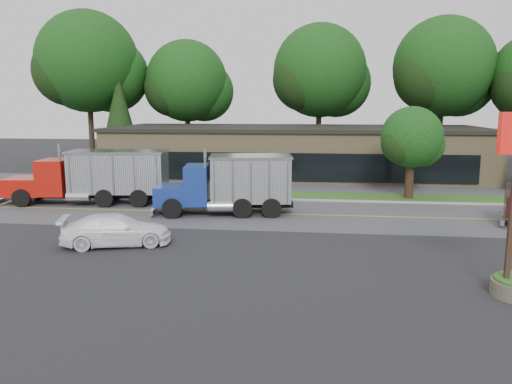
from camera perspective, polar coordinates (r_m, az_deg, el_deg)
ground at (r=20.22m, az=-4.17°, el=-7.87°), size 140.00×140.00×0.00m
road at (r=28.81m, az=-0.78°, el=-2.47°), size 60.00×8.00×0.02m
center_line at (r=28.81m, az=-0.78°, el=-2.47°), size 60.00×0.12×0.01m
curb at (r=32.89m, az=0.19°, el=-0.92°), size 60.00×0.30×0.12m
grass_verge at (r=34.65m, az=0.53°, el=-0.37°), size 60.00×3.40×0.03m
far_parking at (r=39.56m, az=1.32°, el=0.91°), size 60.00×7.00×0.02m
strip_mall at (r=45.12m, az=4.60°, el=4.55°), size 32.00×12.00×4.00m
tree_far_a at (r=56.35m, az=-18.45°, el=13.43°), size 11.14×10.48×15.89m
tree_far_b at (r=54.76m, az=-7.73°, el=12.02°), size 9.13×8.59×13.02m
tree_far_c at (r=53.11m, az=7.45°, el=13.08°), size 10.12×9.53×14.44m
tree_far_d at (r=53.59m, az=20.74°, el=12.72°), size 10.34×9.73×14.74m
evergreen_left at (r=52.73m, az=-15.33°, el=8.45°), size 4.14×4.14×9.42m
tree_verge at (r=34.61m, az=17.44°, el=5.67°), size 4.29×4.04×6.12m
dump_truck_red at (r=32.91m, az=-17.72°, el=1.82°), size 10.39×3.65×3.36m
dump_truck_blue at (r=28.43m, az=-2.78°, el=1.05°), size 7.96×3.66×3.36m
rally_car at (r=23.07m, az=-15.66°, el=-4.19°), size 5.13×3.26×1.38m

